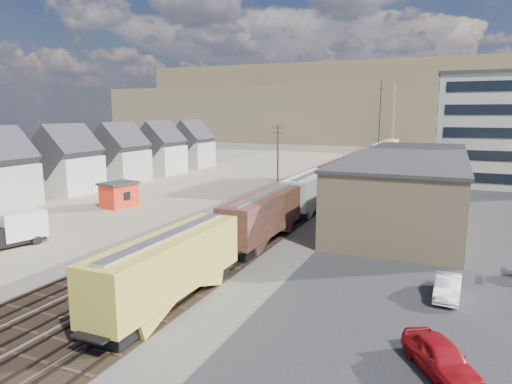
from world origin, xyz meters
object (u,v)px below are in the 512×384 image
at_px(utility_pole_north, 278,152).
at_px(parked_car_blue, 460,179).
at_px(parked_car_red, 440,357).
at_px(parked_car_white, 448,288).
at_px(freight_train, 349,168).
at_px(maintenance_shed, 119,194).
at_px(box_truck, 14,229).

bearing_deg(utility_pole_north, parked_car_blue, 20.24).
height_order(parked_car_red, parked_car_white, parked_car_red).
bearing_deg(parked_car_blue, parked_car_white, -145.28).
bearing_deg(freight_train, parked_car_red, -73.76).
distance_m(freight_train, parked_car_blue, 19.83).
bearing_deg(parked_car_blue, freight_train, 154.98).
bearing_deg(parked_car_red, maintenance_shed, 115.77).
xyz_separation_m(box_truck, parked_car_red, (36.40, -6.75, -0.79)).
height_order(maintenance_shed, parked_car_red, maintenance_shed).
relative_size(maintenance_shed, parked_car_blue, 0.87).
xyz_separation_m(box_truck, parked_car_blue, (37.79, 57.26, -0.81)).
bearing_deg(parked_car_white, maintenance_shed, 161.93).
height_order(utility_pole_north, parked_car_blue, utility_pole_north).
bearing_deg(parked_car_white, freight_train, 112.32).
bearing_deg(utility_pole_north, freight_train, 6.18).
relative_size(utility_pole_north, maintenance_shed, 2.01).
bearing_deg(maintenance_shed, parked_car_white, -20.66).
bearing_deg(maintenance_shed, parked_car_red, -32.02).
distance_m(utility_pole_north, parked_car_red, 60.28).
relative_size(box_truck, parked_car_white, 1.41).
bearing_deg(parked_car_blue, box_truck, -177.45).
bearing_deg(parked_car_blue, maintenance_shed, 170.06).
bearing_deg(utility_pole_north, parked_car_red, -62.07).
bearing_deg(utility_pole_north, parked_car_white, -56.85).
xyz_separation_m(box_truck, parked_car_white, (36.60, 2.93, -0.87)).
height_order(freight_train, parked_car_white, freight_train).
xyz_separation_m(utility_pole_north, box_truck, (-8.24, -46.36, -3.69)).
bearing_deg(parked_car_red, parked_car_white, 56.58).
bearing_deg(box_truck, maintenance_shed, 99.29).
relative_size(freight_train, parked_car_red, 24.86).
height_order(utility_pole_north, parked_car_red, utility_pole_north).
height_order(parked_car_red, parked_car_blue, parked_car_red).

